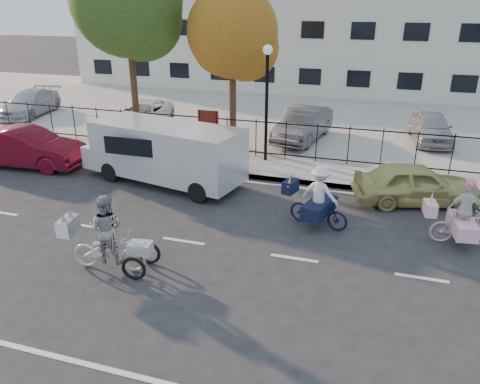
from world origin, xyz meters
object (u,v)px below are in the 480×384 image
at_px(red_sedan, 27,148).
at_px(pedestrian, 128,130).
at_px(bull_bike, 318,202).
at_px(lot_car_b, 144,114).
at_px(lamppost, 267,83).
at_px(zebra_trike, 108,241).
at_px(unicorn_bike, 462,220).
at_px(gold_sedan, 416,184).
at_px(lot_car_a, 30,103).
at_px(lot_car_c, 303,124).
at_px(white_van, 164,151).
at_px(lot_car_d, 431,127).

xyz_separation_m(red_sedan, pedestrian, (2.95, 2.48, 0.30)).
relative_size(bull_bike, red_sedan, 0.45).
relative_size(pedestrian, lot_car_b, 0.41).
bearing_deg(lamppost, zebra_trike, -100.72).
bearing_deg(pedestrian, lot_car_b, -80.13).
relative_size(lamppost, lot_car_b, 1.00).
relative_size(lamppost, unicorn_bike, 2.33).
xyz_separation_m(bull_bike, gold_sedan, (2.69, 2.49, -0.08)).
relative_size(lot_car_a, lot_car_b, 1.01).
xyz_separation_m(lot_car_a, lot_car_c, (14.88, -0.40, 0.07)).
bearing_deg(lot_car_b, lot_car_a, 169.75).
distance_m(unicorn_bike, gold_sedan, 2.66).
height_order(bull_bike, lot_car_c, bull_bike).
bearing_deg(red_sedan, pedestrian, -54.13).
distance_m(pedestrian, lot_car_a, 9.32).
bearing_deg(zebra_trike, white_van, 4.86).
distance_m(red_sedan, lot_car_d, 16.68).
height_order(zebra_trike, lot_car_d, zebra_trike).
xyz_separation_m(white_van, lot_car_a, (-11.17, 6.62, -0.36)).
bearing_deg(white_van, lamppost, 58.85).
bearing_deg(red_sedan, white_van, -94.20).
bearing_deg(lot_car_b, lamppost, -32.25).
relative_size(unicorn_bike, red_sedan, 0.41).
xyz_separation_m(lot_car_a, lot_car_b, (7.01, -0.36, -0.04)).
xyz_separation_m(lamppost, lot_car_d, (6.26, 4.56, -2.32)).
distance_m(zebra_trike, white_van, 5.71).
xyz_separation_m(red_sedan, gold_sedan, (14.05, 0.70, -0.09)).
height_order(white_van, lot_car_d, white_van).
bearing_deg(lot_car_b, bull_bike, -46.84).
distance_m(zebra_trike, unicorn_bike, 8.95).
relative_size(red_sedan, pedestrian, 2.51).
bearing_deg(lot_car_a, lot_car_c, -11.37).
bearing_deg(lot_car_d, gold_sedan, -102.85).
bearing_deg(lot_car_c, lot_car_b, -171.32).
bearing_deg(lot_car_c, bull_bike, -67.86).
height_order(pedestrian, lot_car_a, pedestrian).
bearing_deg(white_van, unicorn_bike, 1.58).
distance_m(bull_bike, red_sedan, 11.50).
distance_m(gold_sedan, lot_car_b, 13.62).
relative_size(white_van, gold_sedan, 1.61).
bearing_deg(gold_sedan, unicorn_bike, -172.64).
distance_m(lamppost, bull_bike, 6.02).
xyz_separation_m(bull_bike, white_van, (-5.58, 1.79, 0.42)).
bearing_deg(lot_car_d, red_sedan, -159.06).
relative_size(pedestrian, lot_car_c, 0.41).
bearing_deg(gold_sedan, lot_car_d, -22.50).
bearing_deg(lamppost, bull_bike, -60.16).
relative_size(lamppost, lot_car_d, 1.14).
bearing_deg(lot_car_d, bull_bike, -116.58).
relative_size(lamppost, zebra_trike, 1.94).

